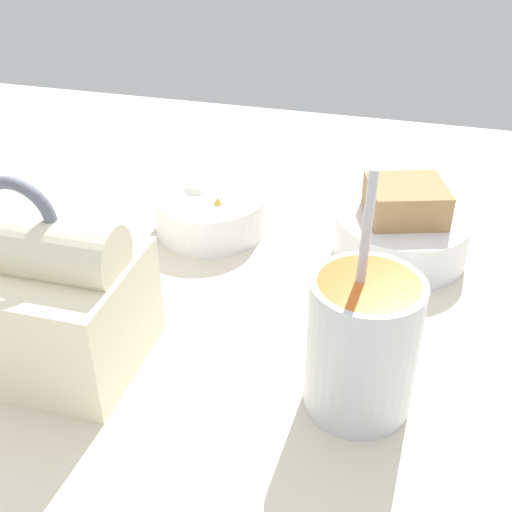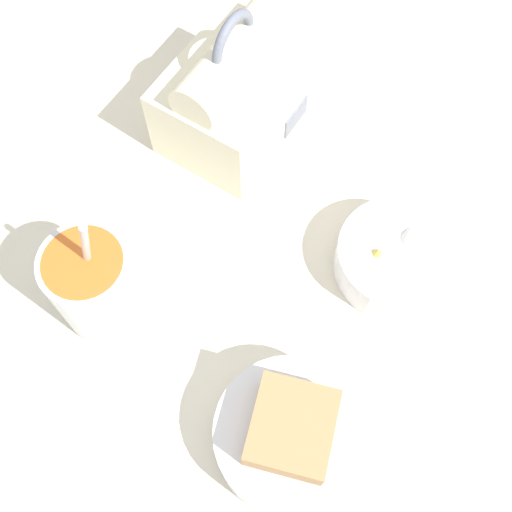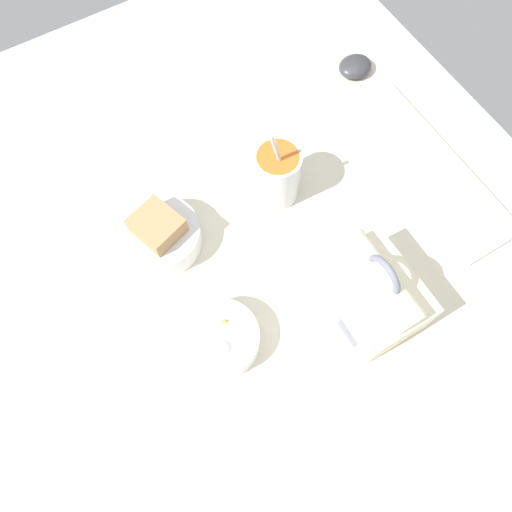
{
  "view_description": "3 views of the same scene",
  "coord_description": "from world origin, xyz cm",
  "px_view_note": "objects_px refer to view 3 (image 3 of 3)",
  "views": [
    {
      "loc": [
        -12.42,
        46.04,
        38.95
      ],
      "look_at": [
        0.82,
        -2.3,
        7.0
      ],
      "focal_mm": 45.0,
      "sensor_mm": 36.0,
      "label": 1
    },
    {
      "loc": [
        -21.73,
        -16.64,
        64.41
      ],
      "look_at": [
        0.82,
        -2.3,
        7.0
      ],
      "focal_mm": 45.0,
      "sensor_mm": 36.0,
      "label": 2
    },
    {
      "loc": [
        28.76,
        -19.05,
        82.92
      ],
      "look_at": [
        0.82,
        -2.3,
        7.0
      ],
      "focal_mm": 35.0,
      "sensor_mm": 36.0,
      "label": 3
    }
  ],
  "objects_px": {
    "keyboard": "(424,165)",
    "bento_bowl_sandwich": "(161,235)",
    "lunch_bag": "(373,292)",
    "soup_cup": "(277,174)",
    "computer_mouse": "(355,66)",
    "bento_bowl_snacks": "(221,339)"
  },
  "relations": [
    {
      "from": "bento_bowl_sandwich",
      "to": "computer_mouse",
      "type": "height_order",
      "value": "bento_bowl_sandwich"
    },
    {
      "from": "bento_bowl_snacks",
      "to": "soup_cup",
      "type": "bearing_deg",
      "value": 131.11
    },
    {
      "from": "keyboard",
      "to": "bento_bowl_sandwich",
      "type": "height_order",
      "value": "bento_bowl_sandwich"
    },
    {
      "from": "lunch_bag",
      "to": "bento_bowl_sandwich",
      "type": "distance_m",
      "value": 0.37
    },
    {
      "from": "keyboard",
      "to": "bento_bowl_snacks",
      "type": "height_order",
      "value": "bento_bowl_snacks"
    },
    {
      "from": "keyboard",
      "to": "lunch_bag",
      "type": "distance_m",
      "value": 0.31
    },
    {
      "from": "soup_cup",
      "to": "bento_bowl_snacks",
      "type": "relative_size",
      "value": 1.54
    },
    {
      "from": "bento_bowl_sandwich",
      "to": "bento_bowl_snacks",
      "type": "xyz_separation_m",
      "value": [
        0.21,
        0.0,
        -0.01
      ]
    },
    {
      "from": "soup_cup",
      "to": "computer_mouse",
      "type": "relative_size",
      "value": 2.67
    },
    {
      "from": "keyboard",
      "to": "bento_bowl_snacks",
      "type": "relative_size",
      "value": 3.2
    },
    {
      "from": "keyboard",
      "to": "bento_bowl_sandwich",
      "type": "xyz_separation_m",
      "value": [
        -0.11,
        -0.49,
        0.02
      ]
    },
    {
      "from": "keyboard",
      "to": "soup_cup",
      "type": "height_order",
      "value": "soup_cup"
    },
    {
      "from": "keyboard",
      "to": "bento_bowl_sandwich",
      "type": "distance_m",
      "value": 0.51
    },
    {
      "from": "soup_cup",
      "to": "bento_bowl_sandwich",
      "type": "xyz_separation_m",
      "value": [
        -0.01,
        -0.23,
        -0.03
      ]
    },
    {
      "from": "keyboard",
      "to": "bento_bowl_sandwich",
      "type": "bearing_deg",
      "value": -103.05
    },
    {
      "from": "lunch_bag",
      "to": "bento_bowl_sandwich",
      "type": "height_order",
      "value": "lunch_bag"
    },
    {
      "from": "keyboard",
      "to": "bento_bowl_snacks",
      "type": "bearing_deg",
      "value": -78.88
    },
    {
      "from": "keyboard",
      "to": "computer_mouse",
      "type": "xyz_separation_m",
      "value": [
        -0.26,
        0.03,
        0.01
      ]
    },
    {
      "from": "keyboard",
      "to": "soup_cup",
      "type": "xyz_separation_m",
      "value": [
        -0.1,
        -0.27,
        0.05
      ]
    },
    {
      "from": "bento_bowl_sandwich",
      "to": "keyboard",
      "type": "bearing_deg",
      "value": 76.95
    },
    {
      "from": "bento_bowl_sandwich",
      "to": "computer_mouse",
      "type": "bearing_deg",
      "value": 105.81
    },
    {
      "from": "lunch_bag",
      "to": "bento_bowl_snacks",
      "type": "height_order",
      "value": "lunch_bag"
    }
  ]
}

